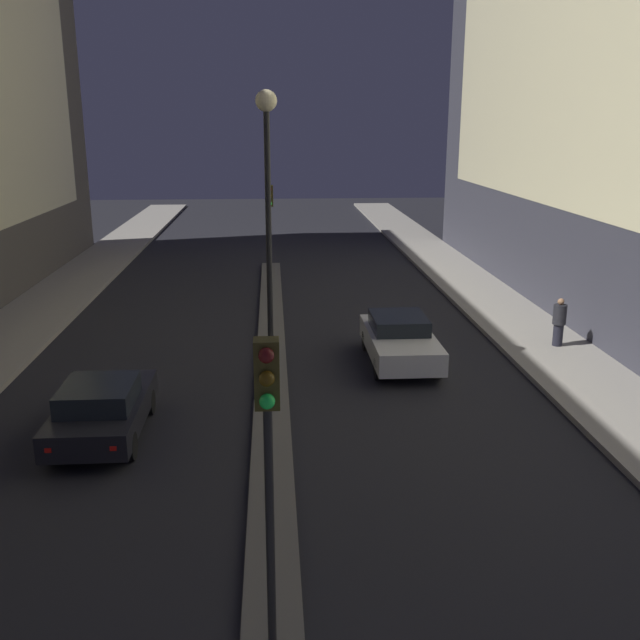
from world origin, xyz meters
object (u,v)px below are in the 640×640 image
Objects in this scene: traffic_light_near at (268,429)px; traffic_light_mid at (270,213)px; car_right_lane at (400,340)px; street_lamp at (268,177)px; pedestrian_on_right_sidewalk at (559,321)px; car_left_lane at (102,409)px.

traffic_light_near is 1.00× the size of traffic_light_mid.
traffic_light_mid reaches higher than car_right_lane.
street_lamp is at bearing -90.00° from traffic_light_mid.
car_right_lane is at bearing -170.52° from pedestrian_on_right_sidewalk.
car_left_lane is at bearing 118.03° from traffic_light_near.
pedestrian_on_right_sidewalk is (9.33, 13.24, -2.46)m from traffic_light_near.
traffic_light_mid reaches higher than car_left_lane.
traffic_light_near reaches higher than car_right_lane.
car_right_lane is at bearing 72.22° from traffic_light_near.
car_left_lane is at bearing -148.19° from car_right_lane.
car_right_lane is 2.82× the size of pedestrian_on_right_sidewalk.
pedestrian_on_right_sidewalk reaches higher than car_left_lane.
traffic_light_near is at bearing -61.97° from car_left_lane.
traffic_light_near is 13.24m from car_right_lane.
traffic_light_near is 1.07× the size of car_left_lane.
car_right_lane is (7.92, 4.91, 0.02)m from car_left_lane.
traffic_light_near is 16.38m from pedestrian_on_right_sidewalk.
car_left_lane is 14.50m from pedestrian_on_right_sidewalk.
car_right_lane is (3.96, -9.93, -2.69)m from traffic_light_mid.
traffic_light_mid is at bearing 75.07° from car_left_lane.
car_right_lane is 5.45m from pedestrian_on_right_sidewalk.
car_left_lane is 9.31m from car_right_lane.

